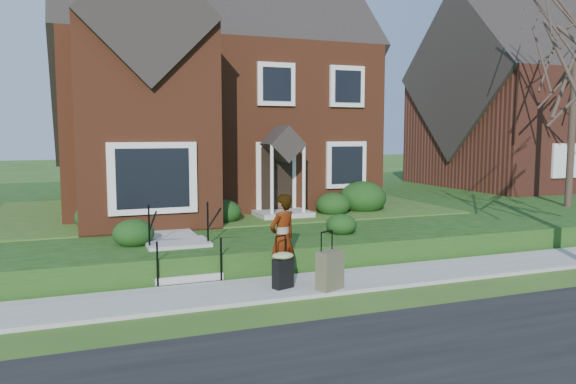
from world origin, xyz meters
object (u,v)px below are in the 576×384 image
woman (283,238)px  suitcase_black (283,268)px  suitcase_olive (330,270)px  front_steps (181,254)px

woman → suitcase_black: (-0.17, -0.48, -0.50)m
suitcase_black → suitcase_olive: 0.92m
woman → suitcase_olive: woman is taller
front_steps → suitcase_black: 2.60m
suitcase_black → front_steps: bearing=108.8°
suitcase_olive → woman: bearing=103.2°
suitcase_black → suitcase_olive: (0.83, -0.40, -0.02)m
woman → suitcase_olive: 1.22m
front_steps → suitcase_black: size_ratio=1.93×
suitcase_black → woman: bearing=50.0°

